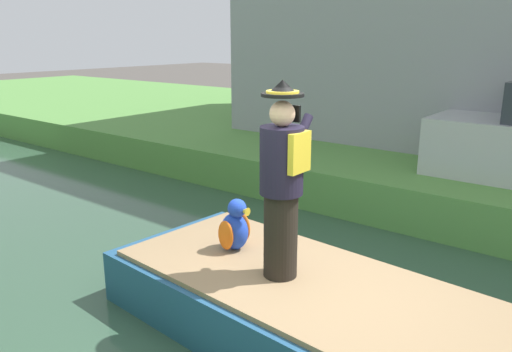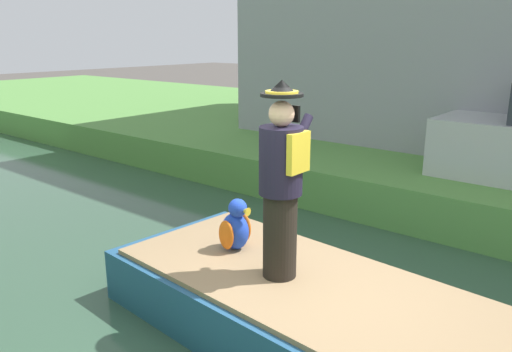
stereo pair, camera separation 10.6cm
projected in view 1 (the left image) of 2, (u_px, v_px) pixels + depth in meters
The scene contains 6 objects.
ground_plane at pixel (309, 348), 4.90m from camera, with size 80.00×80.00×0.00m, color #4C4742.
canal_water at pixel (310, 343), 4.89m from camera, with size 6.24×48.00×0.10m, color #33513D.
grass_bank_far at pixel (509, 158), 10.85m from camera, with size 9.73×48.00×0.79m, color #568E42.
boat at pixel (308, 310), 4.81m from camera, with size 2.09×4.32×0.61m.
person_pirate at pixel (282, 182), 4.60m from camera, with size 0.61×0.42×1.85m.
parrot_plush at pixel (235, 228), 5.37m from camera, with size 0.36×0.34×0.57m.
Camera 1 is at (-3.69, -2.24, 2.92)m, focal length 35.43 mm.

